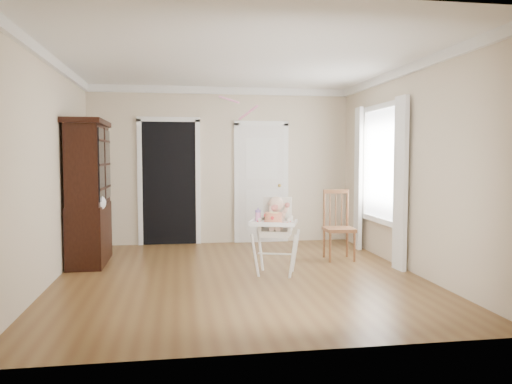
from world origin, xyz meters
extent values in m
plane|color=brown|center=(0.00, 0.00, 0.00)|extent=(5.00, 5.00, 0.00)
plane|color=white|center=(0.00, 0.00, 2.70)|extent=(5.00, 5.00, 0.00)
plane|color=beige|center=(0.00, 2.50, 1.35)|extent=(4.50, 0.00, 4.50)
plane|color=beige|center=(-2.25, 0.00, 1.35)|extent=(0.00, 5.00, 5.00)
plane|color=beige|center=(2.25, 0.00, 1.35)|extent=(0.00, 5.00, 5.00)
cube|color=black|center=(-0.90, 2.48, 1.05)|extent=(0.90, 0.03, 2.10)
cube|color=white|center=(-1.39, 2.48, 1.05)|extent=(0.08, 0.05, 2.18)
cube|color=white|center=(-0.41, 2.48, 1.05)|extent=(0.08, 0.05, 2.18)
cube|color=white|center=(-0.90, 2.48, 2.14)|extent=(1.06, 0.05, 0.08)
cube|color=white|center=(0.70, 2.48, 1.02)|extent=(0.80, 0.05, 2.05)
cube|color=white|center=(0.26, 2.48, 1.02)|extent=(0.08, 0.05, 2.13)
cube|color=white|center=(1.14, 2.48, 1.02)|extent=(0.08, 0.05, 2.13)
sphere|color=gold|center=(1.02, 2.44, 1.00)|extent=(0.06, 0.06, 0.06)
cube|color=white|center=(2.23, 0.80, 1.40)|extent=(0.02, 1.20, 1.60)
cube|color=white|center=(2.21, 0.80, 2.24)|extent=(0.06, 1.36, 0.08)
cube|color=white|center=(2.15, 0.02, 1.15)|extent=(0.08, 0.28, 2.30)
cube|color=white|center=(2.15, 1.58, 1.15)|extent=(0.08, 0.28, 2.30)
cylinder|color=white|center=(0.19, -0.10, 0.27)|extent=(0.14, 0.10, 0.58)
cylinder|color=white|center=(0.63, -0.25, 0.27)|extent=(0.10, 0.15, 0.58)
cylinder|color=white|center=(0.32, 0.30, 0.27)|extent=(0.10, 0.15, 0.58)
cylinder|color=white|center=(0.77, 0.16, 0.27)|extent=(0.14, 0.10, 0.58)
cylinder|color=white|center=(0.46, -0.02, 0.27)|extent=(0.43, 0.16, 0.02)
cube|color=silver|center=(0.48, 0.03, 0.53)|extent=(0.46, 0.45, 0.08)
cube|color=silver|center=(0.30, 0.09, 0.65)|extent=(0.14, 0.33, 0.17)
cube|color=silver|center=(0.65, -0.03, 0.65)|extent=(0.14, 0.33, 0.17)
cube|color=silver|center=(0.53, 0.19, 0.77)|extent=(0.37, 0.17, 0.43)
cube|color=white|center=(0.40, -0.19, 0.68)|extent=(0.64, 0.54, 0.03)
cube|color=white|center=(0.34, -0.37, 0.70)|extent=(0.52, 0.20, 0.04)
ellipsoid|color=beige|center=(0.49, 0.06, 0.68)|extent=(0.26, 0.23, 0.27)
sphere|color=beige|center=(0.49, 0.06, 0.90)|extent=(0.24, 0.24, 0.19)
sphere|color=red|center=(0.47, 0.00, 0.74)|extent=(0.14, 0.14, 0.14)
sphere|color=red|center=(0.44, -0.01, 0.86)|extent=(0.07, 0.07, 0.07)
sphere|color=red|center=(0.60, -0.06, 0.90)|extent=(0.06, 0.06, 0.06)
cylinder|color=silver|center=(0.39, -0.22, 0.70)|extent=(0.27, 0.27, 0.01)
cylinder|color=red|center=(0.39, -0.22, 0.76)|extent=(0.21, 0.21, 0.12)
cylinder|color=#F2E08C|center=(0.41, -0.24, 0.81)|extent=(0.09, 0.09, 0.02)
cylinder|color=#EF92CB|center=(0.24, -0.01, 0.75)|extent=(0.07, 0.07, 0.11)
cylinder|color=#936DBE|center=(0.24, -0.01, 0.82)|extent=(0.07, 0.07, 0.03)
cone|color=#936DBE|center=(0.24, -0.01, 0.86)|extent=(0.02, 0.02, 0.04)
cube|color=black|center=(-1.99, 1.08, 0.42)|extent=(0.47, 1.12, 0.84)
cube|color=black|center=(-1.99, 1.08, 1.40)|extent=(0.43, 1.12, 1.12)
cube|color=black|center=(-1.77, 0.80, 1.40)|extent=(0.02, 0.48, 0.98)
cube|color=black|center=(-1.77, 1.36, 1.40)|extent=(0.02, 0.48, 0.98)
cube|color=black|center=(-1.99, 1.08, 1.97)|extent=(0.50, 1.19, 0.07)
ellipsoid|color=white|center=(-1.80, 0.75, 0.89)|extent=(0.19, 0.15, 0.20)
cube|color=brown|center=(1.57, 0.78, 0.44)|extent=(0.43, 0.43, 0.05)
cylinder|color=brown|center=(1.38, 0.61, 0.22)|extent=(0.04, 0.04, 0.44)
cylinder|color=brown|center=(1.74, 0.59, 0.22)|extent=(0.04, 0.04, 0.44)
cylinder|color=brown|center=(1.40, 0.96, 0.22)|extent=(0.04, 0.04, 0.44)
cylinder|color=brown|center=(1.75, 0.95, 0.22)|extent=(0.04, 0.04, 0.44)
cylinder|color=brown|center=(1.40, 0.97, 0.73)|extent=(0.04, 0.04, 0.57)
cylinder|color=brown|center=(1.75, 0.96, 0.73)|extent=(0.04, 0.04, 0.57)
cube|color=brown|center=(1.57, 0.96, 0.99)|extent=(0.38, 0.06, 0.06)
camera|label=1|loc=(-0.75, -6.17, 1.50)|focal=35.00mm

